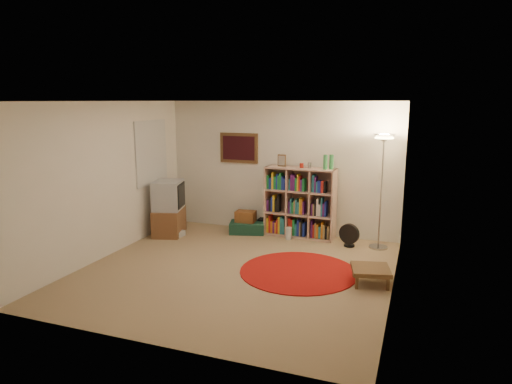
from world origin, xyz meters
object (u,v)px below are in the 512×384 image
bookshelf (299,203)px  floor_lamp (383,154)px  tv_stand (169,209)px  suitcase (247,227)px  side_table (371,270)px  floor_fan (349,235)px

bookshelf → floor_lamp: floor_lamp is taller
bookshelf → floor_lamp: bearing=-5.1°
floor_lamp → tv_stand: 4.02m
bookshelf → tv_stand: bearing=-160.1°
floor_lamp → tv_stand: size_ratio=1.90×
suitcase → side_table: side_table is taller
floor_fan → tv_stand: 3.37m
floor_lamp → side_table: (0.04, -1.65, -1.44)m
floor_lamp → suitcase: 2.90m
floor_fan → tv_stand: size_ratio=0.40×
floor_fan → suitcase: 1.99m
tv_stand → side_table: (3.87, -1.13, -0.30)m
tv_stand → suitcase: size_ratio=1.38×
floor_lamp → tv_stand: bearing=-172.3°
floor_fan → tv_stand: bearing=-156.5°
bookshelf → floor_lamp: size_ratio=0.79×
suitcase → side_table: bearing=-50.7°
tv_stand → suitcase: 1.53m
bookshelf → floor_fan: 1.12m
side_table → suitcase: bearing=145.4°
floor_lamp → side_table: floor_lamp is taller
floor_fan → side_table: size_ratio=0.66×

